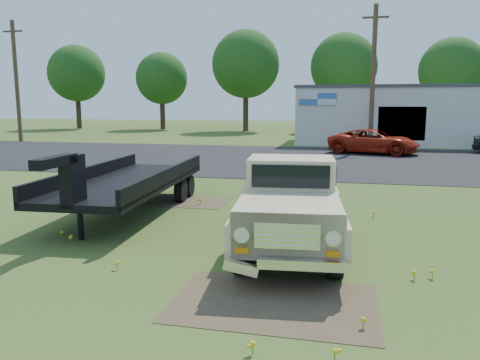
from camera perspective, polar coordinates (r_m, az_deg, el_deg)
name	(u,v)px	position (r m, az deg, el deg)	size (l,w,h in m)	color
ground	(226,239)	(10.17, -1.74, -7.25)	(140.00, 140.00, 0.00)	#394F19
asphalt_lot	(297,159)	(24.73, 6.98, 2.51)	(90.00, 14.00, 0.02)	black
dirt_patch_a	(274,303)	(7.12, 4.13, -14.73)	(3.00, 2.00, 0.01)	#4E3C2A
dirt_patch_b	(190,202)	(13.99, -6.10, -2.71)	(2.20, 1.60, 0.01)	#4E3C2A
commercial_building	(396,114)	(36.61, 18.47, 7.59)	(14.20, 8.20, 4.15)	silver
utility_pole_west	(16,81)	(39.86, -25.60, 10.87)	(1.60, 0.30, 9.00)	#412E1E
utility_pole_mid	(373,76)	(31.52, 15.90, 12.06)	(1.60, 0.30, 9.00)	#412E1E
treeline_a	(77,73)	(58.16, -19.30, 12.16)	(6.40, 6.40, 9.52)	#382519
treeline_b	(162,79)	(54.50, -9.53, 12.10)	(5.76, 5.76, 8.57)	#382519
treeline_c	(246,64)	(50.20, 0.71, 13.92)	(7.04, 7.04, 10.47)	#382519
treeline_d	(344,66)	(50.08, 12.54, 13.36)	(6.72, 6.72, 10.00)	#382519
treeline_e	(452,70)	(49.47, 24.42, 12.08)	(6.08, 6.08, 9.04)	#382519
vintage_pickup_truck	(291,203)	(9.42, 6.19, -2.81)	(1.99, 5.12, 1.86)	tan
flatbed_trailer	(128,177)	(12.85, -13.48, 0.35)	(2.33, 7.00, 1.91)	black
red_pickup	(373,142)	(28.30, 15.96, 4.51)	(2.35, 5.09, 1.42)	#991E0D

